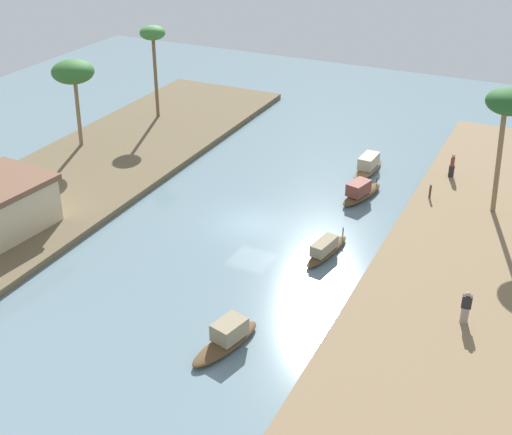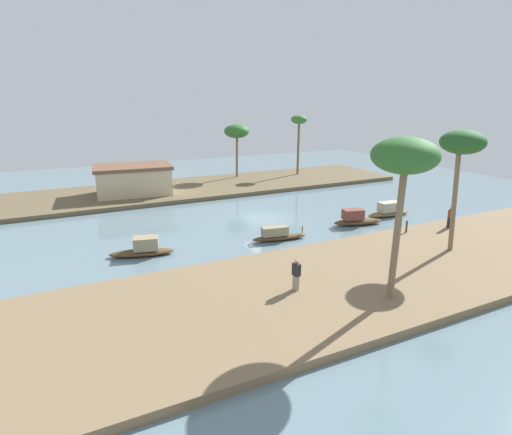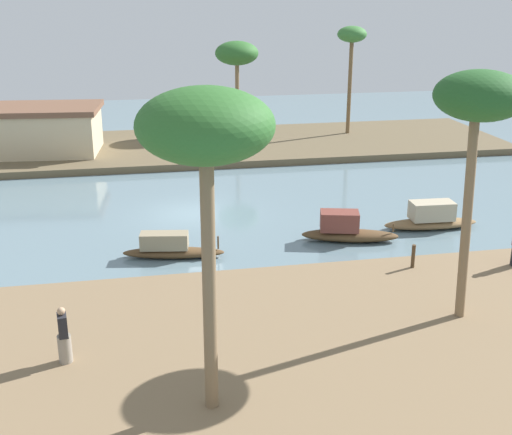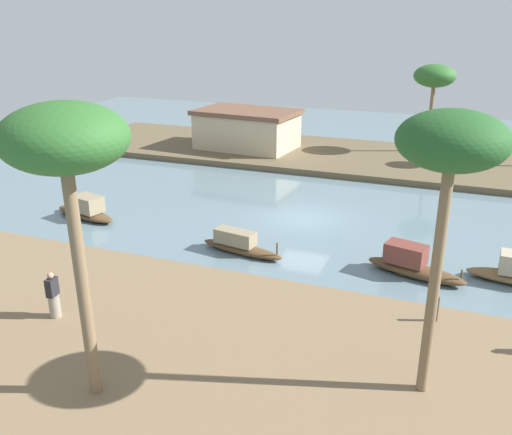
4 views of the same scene
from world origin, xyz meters
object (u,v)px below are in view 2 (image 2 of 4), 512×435
object	(u,v)px
palm_tree_right_tall	(237,132)
riverside_building	(133,179)
sampan_downstream_large	(278,235)
palm_tree_right_short	(299,122)
palm_tree_left_near	(405,159)
palm_tree_left_far	(462,145)
sampan_with_red_awning	(389,211)
mooring_post	(407,227)
person_by_mooring	(296,277)
person_on_near_bank	(450,219)
sampan_midstream	(144,249)
sampan_open_hull	(356,219)

from	to	relation	value
palm_tree_right_tall	riverside_building	distance (m)	14.35
sampan_downstream_large	palm_tree_right_short	distance (m)	25.42
palm_tree_left_near	palm_tree_left_far	world-z (taller)	palm_tree_left_near
sampan_with_red_awning	mooring_post	distance (m)	5.87
person_by_mooring	mooring_post	distance (m)	12.99
sampan_with_red_awning	palm_tree_left_near	bearing A→B (deg)	-130.52
sampan_with_red_awning	palm_tree_left_near	distance (m)	18.18
person_on_near_bank	palm_tree_left_far	distance (m)	7.94
palm_tree_right_tall	palm_tree_left_near	bearing A→B (deg)	-100.41
sampan_with_red_awning	sampan_midstream	size ratio (longest dim) A/B	1.02
mooring_post	palm_tree_left_far	size ratio (longest dim) A/B	0.12
sampan_with_red_awning	sampan_open_hull	world-z (taller)	sampan_open_hull
sampan_open_hull	person_by_mooring	world-z (taller)	person_by_mooring
palm_tree_left_near	palm_tree_right_short	size ratio (longest dim) A/B	1.06
mooring_post	riverside_building	bearing A→B (deg)	125.76
sampan_with_red_awning	palm_tree_right_short	distance (m)	20.05
mooring_post	palm_tree_right_tall	bearing A→B (deg)	95.43
riverside_building	sampan_midstream	bearing A→B (deg)	-92.86
sampan_midstream	sampan_with_red_awning	bearing A→B (deg)	13.90
person_by_mooring	palm_tree_right_short	bearing A→B (deg)	-39.46
sampan_with_red_awning	palm_tree_right_tall	size ratio (longest dim) A/B	0.68
sampan_downstream_large	mooring_post	xyz separation A→B (m)	(8.78, -3.72, 0.47)
palm_tree_right_short	riverside_building	xyz separation A→B (m)	(-21.00, -2.07, -5.05)
sampan_with_red_awning	sampan_midstream	distance (m)	21.18
sampan_downstream_large	sampan_midstream	bearing A→B (deg)	-178.32
sampan_midstream	sampan_downstream_large	bearing A→B (deg)	6.18
sampan_midstream	riverside_building	xyz separation A→B (m)	(2.46, 16.77, 1.45)
sampan_midstream	person_on_near_bank	size ratio (longest dim) A/B	2.65
sampan_with_red_awning	mooring_post	world-z (taller)	mooring_post
mooring_post	sampan_open_hull	bearing A→B (deg)	106.34
palm_tree_right_tall	riverside_building	size ratio (longest dim) A/B	0.80
sampan_open_hull	palm_tree_right_short	xyz separation A→B (m)	(6.56, 19.66, 6.47)
sampan_open_hull	palm_tree_left_far	world-z (taller)	palm_tree_left_far
sampan_open_hull	palm_tree_right_tall	xyz separation A→B (m)	(-1.21, 21.39, 5.46)
sampan_open_hull	palm_tree_left_far	xyz separation A→B (m)	(1.12, -7.90, 6.70)
palm_tree_right_tall	sampan_open_hull	bearing A→B (deg)	-86.77
sampan_midstream	riverside_building	size ratio (longest dim) A/B	0.54
mooring_post	palm_tree_right_short	size ratio (longest dim) A/B	0.12
sampan_with_red_awning	palm_tree_right_short	xyz separation A→B (m)	(2.28, 18.83, 6.49)
sampan_with_red_awning	palm_tree_left_near	world-z (taller)	palm_tree_left_near
sampan_open_hull	riverside_building	distance (m)	22.81
person_on_near_bank	palm_tree_left_far	xyz separation A→B (m)	(-3.97, -3.18, 6.10)
mooring_post	palm_tree_right_tall	xyz separation A→B (m)	(-2.43, 25.56, 5.07)
sampan_midstream	person_by_mooring	xyz separation A→B (m)	(5.91, -9.40, 0.69)
person_on_near_bank	mooring_post	xyz separation A→B (m)	(-3.87, 0.55, -0.22)
person_on_near_bank	palm_tree_right_short	world-z (taller)	palm_tree_right_short
mooring_post	palm_tree_left_far	xyz separation A→B (m)	(-0.10, -3.73, 6.32)
sampan_open_hull	riverside_building	bearing A→B (deg)	143.53
person_by_mooring	mooring_post	bearing A→B (deg)	-77.74
palm_tree_left_near	riverside_building	bearing A→B (deg)	103.93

